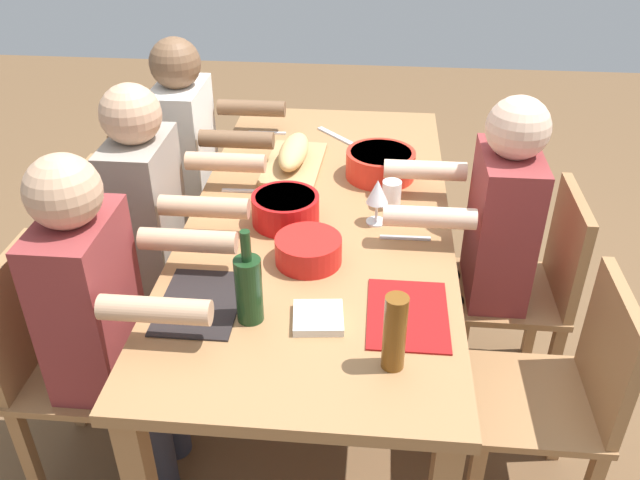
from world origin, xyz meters
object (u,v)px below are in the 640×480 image
(diner_near_center, at_px, (488,232))
(cup_near_center, at_px, (391,194))
(dining_table, at_px, (320,232))
(chair_far_left, at_px, (60,359))
(diner_far_right, at_px, (195,153))
(serving_bowl_greens, at_px, (286,207))
(diner_far_left, at_px, (104,309))
(chair_far_right, at_px, (160,194))
(chair_near_left, at_px, (563,391))
(beer_bottle, at_px, (395,333))
(serving_bowl_salad, at_px, (308,249))
(bread_loaf, at_px, (294,152))
(wine_bottle, at_px, (249,288))
(wine_glass, at_px, (377,193))
(chair_far_center, at_px, (119,262))
(chair_near_center, at_px, (531,284))
(cutting_board, at_px, (294,164))
(napkin_stack, at_px, (318,318))
(diner_far_center, at_px, (158,216))
(serving_bowl_pasta, at_px, (380,163))

(diner_near_center, distance_m, cup_near_center, 0.37)
(dining_table, relative_size, chair_far_left, 2.35)
(diner_far_right, height_order, serving_bowl_greens, diner_far_right)
(diner_far_left, bearing_deg, diner_near_center, -65.39)
(chair_far_right, bearing_deg, chair_near_left, -125.04)
(beer_bottle, distance_m, cup_near_center, 0.83)
(diner_far_left, height_order, serving_bowl_greens, diner_far_left)
(chair_near_left, height_order, chair_far_left, same)
(diner_far_right, bearing_deg, serving_bowl_salad, -145.30)
(diner_far_left, xyz_separation_m, bread_loaf, (0.92, -0.46, 0.11))
(diner_far_left, bearing_deg, dining_table, -47.50)
(dining_table, relative_size, wine_bottle, 6.88)
(bread_loaf, bearing_deg, beer_bottle, -160.67)
(chair_far_right, bearing_deg, diner_near_center, -111.66)
(bread_loaf, bearing_deg, serving_bowl_greens, -176.61)
(chair_near_left, xyz_separation_m, wine_glass, (0.51, 0.58, 0.37))
(chair_far_center, distance_m, serving_bowl_greens, 0.74)
(chair_far_left, bearing_deg, diner_near_center, -68.34)
(wine_bottle, bearing_deg, chair_far_left, 85.22)
(chair_near_center, relative_size, beer_bottle, 3.86)
(diner_far_left, relative_size, cutting_board, 3.00)
(chair_far_right, relative_size, diner_far_left, 0.71)
(diner_far_left, bearing_deg, napkin_stack, -94.27)
(chair_far_left, bearing_deg, chair_far_right, 0.00)
(chair_far_center, relative_size, cup_near_center, 8.28)
(diner_far_right, distance_m, wine_bottle, 1.25)
(wine_glass, bearing_deg, chair_near_center, -85.98)
(chair_near_center, xyz_separation_m, diner_far_center, (-0.00, 1.38, 0.21))
(bread_loaf, xyz_separation_m, wine_bottle, (-0.98, 0.00, 0.04))
(chair_near_center, distance_m, napkin_stack, 0.98)
(bread_loaf, relative_size, wine_bottle, 1.10)
(serving_bowl_pasta, xyz_separation_m, napkin_stack, (-0.91, 0.16, -0.05))
(napkin_stack, bearing_deg, diner_far_right, 29.50)
(chair_near_left, height_order, diner_far_center, diner_far_center)
(bread_loaf, relative_size, wine_glass, 1.93)
(diner_near_center, relative_size, bread_loaf, 3.75)
(serving_bowl_greens, height_order, serving_bowl_pasta, serving_bowl_pasta)
(cutting_board, distance_m, beer_bottle, 1.20)
(bread_loaf, bearing_deg, diner_far_center, 129.08)
(chair_near_center, height_order, serving_bowl_salad, chair_near_center)
(chair_near_left, height_order, cutting_board, chair_near_left)
(diner_far_left, bearing_deg, chair_far_center, 18.50)
(chair_far_center, xyz_separation_m, beer_bottle, (-0.76, -1.04, 0.37))
(cutting_board, bearing_deg, chair_near_left, -134.97)
(diner_near_center, bearing_deg, wine_bottle, 129.10)
(chair_near_left, distance_m, chair_far_left, 1.57)
(dining_table, xyz_separation_m, cup_near_center, (0.07, -0.25, 0.13))
(chair_far_left, distance_m, napkin_stack, 0.88)
(chair_near_left, distance_m, diner_far_right, 1.78)
(dining_table, bearing_deg, wine_glass, -101.55)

